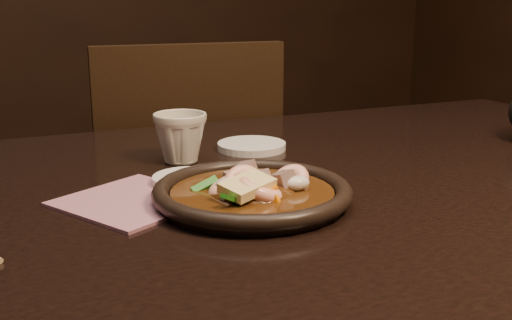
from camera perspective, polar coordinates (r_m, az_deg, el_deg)
name	(u,v)px	position (r m, az deg, el deg)	size (l,w,h in m)	color
table	(270,235)	(0.93, 1.23, -6.67)	(1.60, 0.90, 0.75)	black
chair	(182,213)	(1.56, -6.57, -4.73)	(0.46, 0.46, 0.91)	black
plate	(252,194)	(0.83, -0.33, -3.01)	(0.26, 0.26, 0.03)	black
stirfry	(254,189)	(0.82, -0.18, -2.64)	(0.17, 0.14, 0.05)	#391F0A
soy_dish	(189,181)	(0.91, -5.98, -1.84)	(0.10, 0.10, 0.01)	white
saucer_right	(252,146)	(1.11, -0.39, 1.25)	(0.12, 0.12, 0.01)	white
tea_cup	(180,136)	(1.02, -6.74, 2.13)	(0.09, 0.08, 0.09)	beige
napkin	(134,201)	(0.85, -10.75, -3.57)	(0.17, 0.17, 0.00)	#9B5F6F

